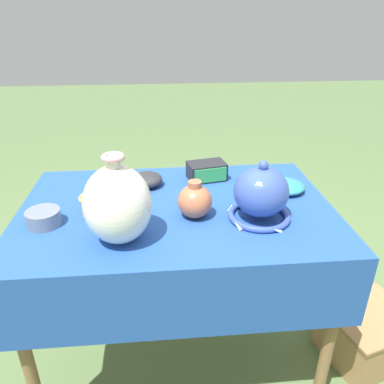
# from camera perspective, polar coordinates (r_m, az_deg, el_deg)

# --- Properties ---
(ground_plane) EXTENTS (14.00, 14.00, 0.00)m
(ground_plane) POSITION_cam_1_polar(r_m,az_deg,el_deg) (1.93, -1.91, -23.10)
(ground_plane) COLOR #567042
(display_table) EXTENTS (1.18, 0.77, 0.78)m
(display_table) POSITION_cam_1_polar(r_m,az_deg,el_deg) (1.45, -2.27, -5.33)
(display_table) COLOR olive
(display_table) RESTS_ON ground_plane
(vase_tall_bulbous) EXTENTS (0.21, 0.21, 0.29)m
(vase_tall_bulbous) POSITION_cam_1_polar(r_m,az_deg,el_deg) (1.18, -11.27, -1.82)
(vase_tall_bulbous) COLOR white
(vase_tall_bulbous) RESTS_ON display_table
(vase_dome_bell) EXTENTS (0.23, 0.24, 0.22)m
(vase_dome_bell) POSITION_cam_1_polar(r_m,az_deg,el_deg) (1.32, 10.43, -0.45)
(vase_dome_bell) COLOR #3851A8
(vase_dome_bell) RESTS_ON display_table
(mosaic_tile_box) EXTENTS (0.18, 0.14, 0.07)m
(mosaic_tile_box) POSITION_cam_1_polar(r_m,az_deg,el_deg) (1.64, 2.26, 3.23)
(mosaic_tile_box) COLOR #232328
(mosaic_tile_box) RESTS_ON display_table
(cup_wide_ochre) EXTENTS (0.12, 0.12, 0.07)m
(cup_wide_ochre) POSITION_cam_1_polar(r_m,az_deg,el_deg) (1.40, -14.38, -1.75)
(cup_wide_ochre) COLOR gold
(cup_wide_ochre) RESTS_ON display_table
(bowl_shallow_charcoal) EXTENTS (0.13, 0.13, 0.06)m
(bowl_shallow_charcoal) POSITION_cam_1_polar(r_m,az_deg,el_deg) (1.59, -6.92, 1.89)
(bowl_shallow_charcoal) COLOR #2D2D33
(bowl_shallow_charcoal) RESTS_ON display_table
(bowl_shallow_teal) EXTENTS (0.16, 0.16, 0.04)m
(bowl_shallow_teal) POSITION_cam_1_polar(r_m,az_deg,el_deg) (1.58, 14.01, 0.90)
(bowl_shallow_teal) COLOR teal
(bowl_shallow_teal) RESTS_ON display_table
(pot_squat_slate) EXTENTS (0.12, 0.12, 0.05)m
(pot_squat_slate) POSITION_cam_1_polar(r_m,az_deg,el_deg) (1.39, -21.69, -3.68)
(pot_squat_slate) COLOR slate
(pot_squat_slate) RESTS_ON display_table
(jar_round_terracotta) EXTENTS (0.12, 0.12, 0.14)m
(jar_round_terracotta) POSITION_cam_1_polar(r_m,az_deg,el_deg) (1.33, 0.42, -1.37)
(jar_round_terracotta) COLOR #BC6642
(jar_round_terracotta) RESTS_ON display_table
(wooden_crate) EXTENTS (0.45, 0.42, 0.24)m
(wooden_crate) POSITION_cam_1_polar(r_m,az_deg,el_deg) (2.00, 25.11, -18.82)
(wooden_crate) COLOR #A37A4C
(wooden_crate) RESTS_ON ground_plane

